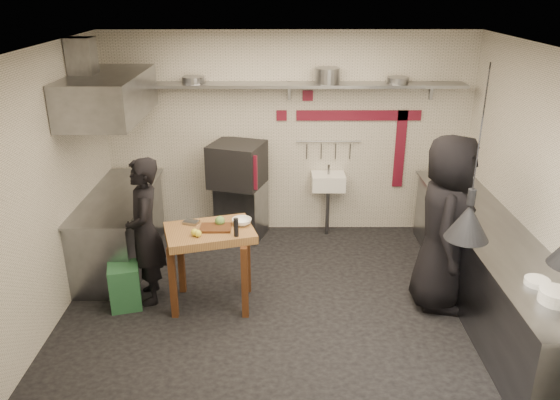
{
  "coord_description": "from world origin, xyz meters",
  "views": [
    {
      "loc": [
        -0.15,
        -5.22,
        3.38
      ],
      "look_at": [
        -0.13,
        0.3,
        1.16
      ],
      "focal_mm": 35.0,
      "sensor_mm": 36.0,
      "label": 1
    }
  ],
  "objects_px": {
    "green_bin": "(125,286)",
    "prep_table": "(211,267)",
    "combi_oven": "(237,164)",
    "chef_left": "(145,232)",
    "chef_right": "(445,224)",
    "oven_stand": "(242,210)"
  },
  "relations": [
    {
      "from": "green_bin",
      "to": "prep_table",
      "type": "xyz_separation_m",
      "value": [
        0.96,
        0.05,
        0.21
      ]
    },
    {
      "from": "combi_oven",
      "to": "chef_left",
      "type": "height_order",
      "value": "chef_left"
    },
    {
      "from": "combi_oven",
      "to": "prep_table",
      "type": "xyz_separation_m",
      "value": [
        -0.18,
        -1.69,
        -0.63
      ]
    },
    {
      "from": "green_bin",
      "to": "prep_table",
      "type": "bearing_deg",
      "value": 3.28
    },
    {
      "from": "prep_table",
      "to": "chef_left",
      "type": "xyz_separation_m",
      "value": [
        -0.72,
        0.12,
        0.37
      ]
    },
    {
      "from": "green_bin",
      "to": "chef_right",
      "type": "relative_size",
      "value": 0.26
    },
    {
      "from": "oven_stand",
      "to": "combi_oven",
      "type": "relative_size",
      "value": 1.2
    },
    {
      "from": "oven_stand",
      "to": "green_bin",
      "type": "height_order",
      "value": "oven_stand"
    },
    {
      "from": "prep_table",
      "to": "chef_left",
      "type": "height_order",
      "value": "chef_left"
    },
    {
      "from": "oven_stand",
      "to": "chef_left",
      "type": "distance_m",
      "value": 1.94
    },
    {
      "from": "chef_left",
      "to": "chef_right",
      "type": "xyz_separation_m",
      "value": [
        3.24,
        -0.11,
        0.14
      ]
    },
    {
      "from": "oven_stand",
      "to": "chef_right",
      "type": "distance_m",
      "value": 2.94
    },
    {
      "from": "combi_oven",
      "to": "chef_left",
      "type": "relative_size",
      "value": 0.4
    },
    {
      "from": "chef_left",
      "to": "chef_right",
      "type": "relative_size",
      "value": 0.86
    },
    {
      "from": "prep_table",
      "to": "chef_right",
      "type": "bearing_deg",
      "value": -15.7
    },
    {
      "from": "green_bin",
      "to": "chef_right",
      "type": "height_order",
      "value": "chef_right"
    },
    {
      "from": "prep_table",
      "to": "green_bin",
      "type": "bearing_deg",
      "value": 167.42
    },
    {
      "from": "oven_stand",
      "to": "chef_right",
      "type": "bearing_deg",
      "value": -18.86
    },
    {
      "from": "chef_left",
      "to": "combi_oven",
      "type": "bearing_deg",
      "value": 137.35
    },
    {
      "from": "oven_stand",
      "to": "prep_table",
      "type": "distance_m",
      "value": 1.77
    },
    {
      "from": "green_bin",
      "to": "combi_oven",
      "type": "bearing_deg",
      "value": 56.72
    },
    {
      "from": "oven_stand",
      "to": "chef_right",
      "type": "relative_size",
      "value": 0.41
    }
  ]
}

